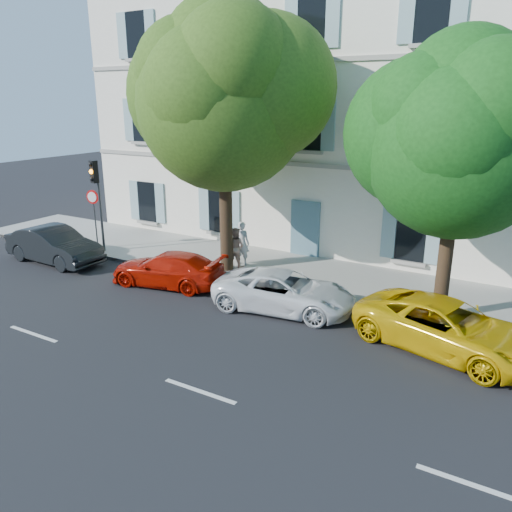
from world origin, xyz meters
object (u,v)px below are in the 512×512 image
Objects in this scene: car_red_coupe at (168,269)px; pedestrian_a at (242,243)px; pedestrian_b at (235,247)px; car_dark_sedan at (54,245)px; tree_right at (458,147)px; car_white_coupe at (284,291)px; car_yellow_supercar at (447,327)px; tree_left at (224,105)px; road_sign at (94,207)px; traffic_light at (96,187)px.

pedestrian_a is at bearing 146.79° from car_red_coupe.
pedestrian_b reaches higher than car_red_coupe.
tree_right is (15.12, 1.96, 4.55)m from car_dark_sedan.
car_dark_sedan is at bearing 17.69° from pedestrian_b.
pedestrian_b is at bearing 144.63° from car_red_coupe.
car_white_coupe is 0.92× the size of car_yellow_supercar.
pedestrian_a is at bearing 76.57° from tree_left.
pedestrian_a is at bearing 10.75° from road_sign.
traffic_light is at bearing -25.59° from car_dark_sedan.
car_white_coupe is at bearing 132.66° from pedestrian_a.
car_dark_sedan is 0.99× the size of car_white_coupe.
car_dark_sedan is 2.54× the size of pedestrian_a.
traffic_light is (-6.07, -0.74, -3.35)m from tree_left.
tree_left is (1.12, 2.23, 5.76)m from car_red_coupe.
car_red_coupe is at bearing -169.62° from tree_right.
tree_left reaches higher than tree_right.
tree_left reaches higher than traffic_light.
car_white_coupe is 7.10m from tree_left.
tree_left is at bearing 6.95° from traffic_light.
car_red_coupe is (5.86, 0.26, -0.13)m from car_dark_sedan.
traffic_light is 6.76m from pedestrian_a.
car_yellow_supercar is 3.08× the size of pedestrian_b.
tree_right reaches higher than car_dark_sedan.
pedestrian_b is (-3.46, 2.53, 0.32)m from car_white_coupe.
traffic_light is (-14.21, -0.21, -2.27)m from tree_right.
pedestrian_b is (6.78, 0.89, -1.10)m from road_sign.
pedestrian_b is (-8.53, 2.81, 0.27)m from car_yellow_supercar.
car_dark_sedan reaches higher than car_yellow_supercar.
car_red_coupe is 0.86× the size of car_yellow_supercar.
car_white_coupe is 4.30m from pedestrian_b.
tree_left reaches higher than car_white_coupe.
car_yellow_supercar is at bearing 79.21° from car_red_coupe.
tree_right is at bearing 168.82° from pedestrian_b.
car_red_coupe is 1.08× the size of traffic_light.
tree_right is 14.39m from traffic_light.
traffic_light is (-9.67, 1.38, 2.39)m from car_white_coupe.
car_red_coupe is 2.94m from pedestrian_b.
car_red_coupe is at bearing -16.71° from traffic_light.
car_yellow_supercar is 2.79× the size of pedestrian_a.
car_white_coupe is 1.73× the size of road_sign.
car_white_coupe is 4.51m from pedestrian_a.
tree_left reaches higher than car_dark_sedan.
road_sign is (-15.31, 1.91, 1.36)m from car_yellow_supercar.
pedestrian_a is (7.17, 3.31, 0.30)m from car_dark_sedan.
road_sign reaches higher than pedestrian_a.
pedestrian_a is at bearing 13.95° from traffic_light.
tree_right is 9.11m from pedestrian_a.
pedestrian_b is (-8.00, 0.94, -4.34)m from tree_right.
car_dark_sedan is at bearing 105.36° from car_yellow_supercar.
pedestrian_a is (-8.47, 3.21, 0.35)m from car_yellow_supercar.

